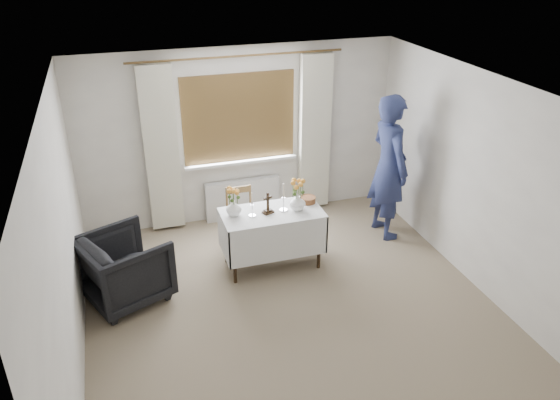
# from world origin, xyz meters

# --- Properties ---
(ground) EXTENTS (5.00, 5.00, 0.00)m
(ground) POSITION_xyz_m (0.00, 0.00, 0.00)
(ground) COLOR #86755C
(ground) RESTS_ON ground
(altar_table) EXTENTS (1.24, 0.64, 0.76)m
(altar_table) POSITION_xyz_m (0.04, 1.05, 0.38)
(altar_table) COLOR silver
(altar_table) RESTS_ON ground
(wooden_chair) EXTENTS (0.38, 0.38, 0.81)m
(wooden_chair) POSITION_xyz_m (-0.20, 1.64, 0.40)
(wooden_chair) COLOR brown
(wooden_chair) RESTS_ON ground
(armchair) EXTENTS (1.15, 1.14, 0.81)m
(armchair) POSITION_xyz_m (-1.76, 0.90, 0.40)
(armchair) COLOR black
(armchair) RESTS_ON ground
(person) EXTENTS (0.52, 0.76, 2.00)m
(person) POSITION_xyz_m (1.78, 1.38, 1.00)
(person) COLOR navy
(person) RESTS_ON ground
(radiator) EXTENTS (1.10, 0.10, 0.60)m
(radiator) POSITION_xyz_m (0.00, 2.42, 0.30)
(radiator) COLOR silver
(radiator) RESTS_ON ground
(wooden_cross) EXTENTS (0.15, 0.13, 0.27)m
(wooden_cross) POSITION_xyz_m (-0.01, 1.04, 0.90)
(wooden_cross) COLOR black
(wooden_cross) RESTS_ON altar_table
(candlestick_left) EXTENTS (0.12, 0.12, 0.31)m
(candlestick_left) POSITION_xyz_m (-0.21, 1.03, 0.92)
(candlestick_left) COLOR white
(candlestick_left) RESTS_ON altar_table
(candlestick_right) EXTENTS (0.13, 0.13, 0.36)m
(candlestick_right) POSITION_xyz_m (0.19, 1.05, 0.94)
(candlestick_right) COLOR white
(candlestick_right) RESTS_ON altar_table
(flower_vase_left) EXTENTS (0.20, 0.20, 0.20)m
(flower_vase_left) POSITION_xyz_m (-0.42, 1.12, 0.86)
(flower_vase_left) COLOR white
(flower_vase_left) RESTS_ON altar_table
(flower_vase_right) EXTENTS (0.26, 0.26, 0.21)m
(flower_vase_right) POSITION_xyz_m (0.36, 1.02, 0.87)
(flower_vase_right) COLOR white
(flower_vase_right) RESTS_ON altar_table
(wicker_basket) EXTENTS (0.20, 0.20, 0.07)m
(wicker_basket) POSITION_xyz_m (0.55, 1.17, 0.80)
(wicker_basket) COLOR brown
(wicker_basket) RESTS_ON altar_table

